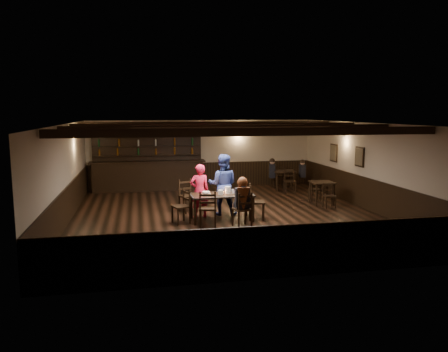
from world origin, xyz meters
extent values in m
plane|color=black|center=(0.00, 0.00, 0.00)|extent=(10.00, 10.00, 0.00)
cube|color=#B8AB98|center=(0.00, 5.00, 1.35)|extent=(9.00, 0.02, 2.70)
cube|color=#B8AB98|center=(0.00, -5.00, 1.35)|extent=(9.00, 0.02, 2.70)
cube|color=#B8AB98|center=(-4.50, 0.00, 1.35)|extent=(0.02, 10.00, 2.70)
cube|color=#B8AB98|center=(4.50, 0.00, 1.35)|extent=(0.02, 10.00, 2.70)
cube|color=silver|center=(0.00, 0.00, 2.70)|extent=(9.00, 10.00, 0.02)
cube|color=black|center=(0.00, 4.97, 0.50)|extent=(9.00, 0.04, 1.00)
cube|color=black|center=(0.00, -4.97, 0.50)|extent=(9.00, 0.04, 1.00)
cube|color=black|center=(-4.47, 0.00, 0.50)|extent=(0.04, 10.00, 1.00)
cube|color=black|center=(4.47, 0.00, 0.50)|extent=(0.04, 10.00, 1.00)
cube|color=black|center=(-1.90, 4.97, 1.85)|extent=(0.90, 0.03, 1.00)
cube|color=black|center=(-1.90, 4.95, 1.85)|extent=(0.80, 0.02, 0.90)
cube|color=black|center=(4.47, 0.50, 1.60)|extent=(0.03, 0.55, 0.65)
cube|color=#72664C|center=(4.45, 0.50, 1.60)|extent=(0.02, 0.45, 0.55)
cube|color=black|center=(4.47, 2.40, 1.55)|extent=(0.03, 0.55, 0.65)
cube|color=#72664C|center=(4.45, 2.40, 1.55)|extent=(0.02, 0.45, 0.55)
cube|color=black|center=(0.00, -3.00, 2.60)|extent=(8.90, 0.18, 0.18)
cube|color=black|center=(0.00, -1.00, 2.60)|extent=(8.90, 0.18, 0.18)
cube|color=black|center=(0.00, 1.00, 2.60)|extent=(8.90, 0.18, 0.18)
cube|color=black|center=(0.00, 3.00, 2.60)|extent=(8.90, 0.18, 0.18)
cube|color=black|center=(-1.06, -0.94, 0.35)|extent=(0.06, 0.06, 0.71)
cube|color=black|center=(-1.07, -0.19, 0.35)|extent=(0.06, 0.06, 0.71)
cube|color=black|center=(0.56, -0.93, 0.35)|extent=(0.06, 0.06, 0.71)
cube|color=black|center=(0.55, -0.17, 0.35)|extent=(0.06, 0.06, 0.71)
cube|color=black|center=(-0.26, -0.56, 0.73)|extent=(1.75, 0.89, 0.04)
cube|color=#A5A8AD|center=(-0.26, -0.14, 0.73)|extent=(1.74, 0.05, 0.05)
cube|color=#A5A8AD|center=(-0.25, -0.98, 0.73)|extent=(1.74, 0.05, 0.05)
cube|color=#A5A8AD|center=(0.60, -0.55, 0.73)|extent=(0.04, 0.87, 0.05)
cube|color=#A5A8AD|center=(-1.11, -0.57, 0.73)|extent=(0.04, 0.87, 0.05)
cube|color=black|center=(-0.52, -1.00, 0.24)|extent=(0.04, 0.04, 0.47)
cube|color=black|center=(-0.59, -1.37, 0.24)|extent=(0.04, 0.04, 0.47)
cube|color=black|center=(-0.91, -0.93, 0.24)|extent=(0.04, 0.04, 0.47)
cube|color=black|center=(-0.98, -1.29, 0.24)|extent=(0.04, 0.04, 0.47)
cube|color=black|center=(-0.75, -1.15, 0.49)|extent=(0.53, 0.52, 0.04)
cube|color=black|center=(-0.78, -1.33, 0.74)|extent=(0.46, 0.12, 0.49)
cube|color=black|center=(-0.78, -1.33, 0.69)|extent=(0.39, 0.10, 0.05)
cube|color=black|center=(-0.78, -1.33, 0.89)|extent=(0.39, 0.10, 0.05)
cube|color=black|center=(0.29, -1.10, 0.23)|extent=(0.04, 0.04, 0.45)
cube|color=black|center=(0.37, -1.45, 0.23)|extent=(0.04, 0.04, 0.45)
cube|color=black|center=(-0.08, -1.19, 0.23)|extent=(0.04, 0.04, 0.45)
cube|color=black|center=(0.01, -1.54, 0.23)|extent=(0.04, 0.04, 0.45)
cube|color=black|center=(0.15, -1.32, 0.47)|extent=(0.53, 0.52, 0.04)
cube|color=black|center=(0.19, -1.49, 0.71)|extent=(0.44, 0.14, 0.47)
cube|color=black|center=(0.19, -1.49, 0.66)|extent=(0.37, 0.12, 0.05)
cube|color=black|center=(0.19, -1.49, 0.85)|extent=(0.37, 0.12, 0.05)
cube|color=black|center=(-1.65, -0.54, 0.22)|extent=(0.05, 0.05, 0.45)
cube|color=black|center=(-1.32, -0.42, 0.22)|extent=(0.05, 0.05, 0.45)
cube|color=black|center=(-1.52, -0.89, 0.22)|extent=(0.05, 0.05, 0.45)
cube|color=black|center=(-1.18, -0.77, 0.22)|extent=(0.05, 0.05, 0.45)
cube|color=black|center=(-1.42, -0.66, 0.47)|extent=(0.54, 0.56, 0.04)
cube|color=black|center=(-1.25, -0.59, 0.70)|extent=(0.19, 0.42, 0.47)
cube|color=black|center=(-1.25, -0.59, 0.66)|extent=(0.16, 0.36, 0.05)
cube|color=black|center=(-1.25, -0.59, 0.84)|extent=(0.16, 0.36, 0.05)
cube|color=black|center=(0.88, -0.88, 0.24)|extent=(0.05, 0.05, 0.48)
cube|color=black|center=(0.51, -0.80, 0.24)|extent=(0.05, 0.05, 0.48)
cube|color=black|center=(0.97, -0.49, 0.24)|extent=(0.05, 0.05, 0.48)
cube|color=black|center=(0.60, -0.41, 0.24)|extent=(0.05, 0.05, 0.48)
cube|color=black|center=(0.74, -0.64, 0.50)|extent=(0.54, 0.56, 0.04)
cube|color=black|center=(0.55, -0.60, 0.75)|extent=(0.14, 0.47, 0.50)
cube|color=black|center=(0.55, -0.60, 0.70)|extent=(0.12, 0.40, 0.06)
cube|color=black|center=(0.55, -0.60, 0.90)|extent=(0.12, 0.40, 0.06)
cube|color=black|center=(-1.17, 0.39, 0.24)|extent=(0.05, 0.05, 0.48)
cube|color=black|center=(-1.33, 0.73, 0.24)|extent=(0.05, 0.05, 0.48)
cube|color=black|center=(-0.81, 0.56, 0.24)|extent=(0.05, 0.05, 0.48)
cube|color=black|center=(-0.96, 0.90, 0.24)|extent=(0.05, 0.05, 0.48)
cube|color=black|center=(-1.07, 0.65, 0.50)|extent=(0.61, 0.60, 0.04)
cube|color=black|center=(-1.15, 0.82, 0.75)|extent=(0.44, 0.23, 0.50)
cube|color=black|center=(-1.15, 0.82, 0.70)|extent=(0.37, 0.19, 0.06)
cube|color=black|center=(-1.15, 0.82, 0.90)|extent=(0.37, 0.19, 0.06)
imported|color=#E72353|center=(-0.81, -0.05, 0.78)|extent=(0.61, 0.44, 1.55)
imported|color=navy|center=(-0.10, 0.12, 0.90)|extent=(1.04, 0.91, 1.81)
cube|color=black|center=(0.15, -1.19, 0.53)|extent=(0.35, 0.35, 0.14)
cube|color=black|center=(0.15, -1.32, 0.78)|extent=(0.37, 0.22, 0.53)
cylinder|color=black|center=(0.15, -1.32, 1.02)|extent=(0.11, 0.37, 0.37)
sphere|color=#D8A384|center=(0.15, -1.32, 1.18)|extent=(0.23, 0.23, 0.23)
sphere|color=#3B1B0D|center=(0.15, -1.35, 1.20)|extent=(0.29, 0.29, 0.29)
cone|color=#3B1B0D|center=(0.15, -1.46, 0.76)|extent=(0.22, 0.22, 0.66)
cylinder|color=white|center=(-0.69, -0.54, 0.76)|extent=(0.27, 0.27, 0.01)
cylinder|color=white|center=(-0.69, -0.54, 0.80)|extent=(0.21, 0.21, 0.07)
cylinder|color=silver|center=(-0.69, -0.54, 0.79)|extent=(0.23, 0.23, 0.04)
cylinder|color=white|center=(-0.31, -0.65, 0.82)|extent=(0.15, 0.15, 0.14)
cylinder|color=white|center=(-0.06, -0.46, 0.85)|extent=(0.16, 0.16, 0.19)
cylinder|color=#A5A8AD|center=(-0.20, -0.43, 0.77)|extent=(0.06, 0.06, 0.03)
sphere|color=orange|center=(-0.20, -0.43, 0.80)|extent=(0.03, 0.03, 0.03)
cylinder|color=silver|center=(0.14, -0.61, 0.79)|extent=(0.03, 0.03, 0.08)
cylinder|color=#A5A8AD|center=(0.14, -0.67, 0.80)|extent=(0.04, 0.04, 0.09)
cylinder|color=silver|center=(0.08, -0.48, 0.81)|extent=(0.07, 0.07, 0.12)
cube|color=maroon|center=(0.27, -0.67, 0.75)|extent=(0.32, 0.25, 0.00)
cube|color=#101353|center=(0.26, -0.39, 0.75)|extent=(0.35, 0.31, 0.00)
cube|color=black|center=(-2.16, 4.65, 0.55)|extent=(4.20, 0.60, 1.10)
cube|color=black|center=(-2.16, 4.65, 1.12)|extent=(4.40, 0.70, 0.05)
cube|color=black|center=(-2.16, 4.92, 1.10)|extent=(4.20, 0.10, 2.20)
cube|color=black|center=(-2.16, 4.82, 1.35)|extent=(4.10, 0.22, 0.03)
cube|color=black|center=(-2.16, 4.82, 1.70)|extent=(4.10, 0.22, 0.03)
cube|color=black|center=(-2.16, 4.82, 2.05)|extent=(4.10, 0.22, 0.03)
cube|color=black|center=(3.41, 0.94, 0.73)|extent=(0.75, 0.75, 0.04)
cube|color=black|center=(3.10, 0.66, 0.35)|extent=(0.05, 0.05, 0.71)
cube|color=black|center=(3.12, 1.25, 0.35)|extent=(0.05, 0.05, 0.71)
cube|color=black|center=(3.69, 0.63, 0.35)|extent=(0.05, 0.05, 0.71)
cube|color=black|center=(3.72, 1.23, 0.35)|extent=(0.05, 0.05, 0.71)
cube|color=black|center=(3.06, 3.76, 0.73)|extent=(0.95, 0.95, 0.04)
cube|color=black|center=(2.67, 3.46, 0.35)|extent=(0.05, 0.05, 0.71)
cube|color=black|center=(2.77, 4.15, 0.35)|extent=(0.05, 0.05, 0.71)
cube|color=black|center=(3.35, 3.37, 0.35)|extent=(0.05, 0.05, 0.71)
cube|color=black|center=(3.45, 4.05, 0.35)|extent=(0.05, 0.05, 0.71)
cube|color=black|center=(2.62, 3.92, 0.74)|extent=(0.30, 0.41, 0.53)
sphere|color=#D8A384|center=(2.62, 3.92, 1.09)|extent=(0.20, 0.20, 0.20)
sphere|color=black|center=(2.62, 3.92, 1.12)|extent=(0.21, 0.21, 0.21)
cube|color=black|center=(3.84, 3.83, 0.71)|extent=(0.25, 0.36, 0.48)
sphere|color=#D8A384|center=(3.84, 3.83, 1.04)|extent=(0.19, 0.19, 0.19)
sphere|color=black|center=(3.84, 3.83, 1.06)|extent=(0.20, 0.20, 0.20)
camera|label=1|loc=(-2.53, -12.35, 3.05)|focal=35.00mm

